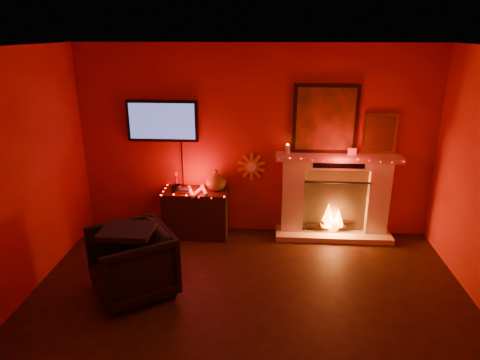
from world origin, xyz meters
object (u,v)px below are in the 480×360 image
object	(u,v)px
sunburst_clock	(251,166)
console_table	(197,210)
armchair	(132,263)
tv	(162,121)
fireplace	(335,189)

from	to	relation	value
sunburst_clock	console_table	size ratio (longest dim) A/B	0.40
sunburst_clock	armchair	world-z (taller)	sunburst_clock
sunburst_clock	armchair	distance (m)	2.23
tv	console_table	size ratio (longest dim) A/B	1.25
sunburst_clock	armchair	bearing A→B (deg)	-126.20
tv	armchair	bearing A→B (deg)	-90.52
fireplace	armchair	world-z (taller)	fireplace
tv	sunburst_clock	xyz separation A→B (m)	(1.25, 0.03, -0.65)
tv	console_table	bearing A→B (deg)	-21.66
fireplace	sunburst_clock	world-z (taller)	fireplace
fireplace	console_table	bearing A→B (deg)	-176.31
fireplace	tv	world-z (taller)	fireplace
fireplace	armchair	distance (m)	2.97
fireplace	sunburst_clock	size ratio (longest dim) A/B	5.45
sunburst_clock	armchair	xyz separation A→B (m)	(-1.26, -1.73, -0.61)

